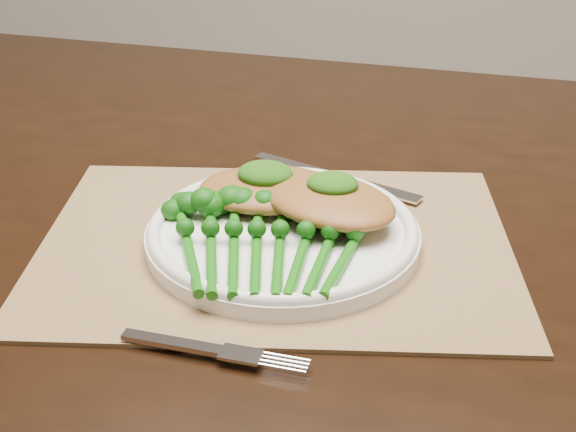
% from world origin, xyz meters
% --- Properties ---
extents(placemat, '(0.47, 0.37, 0.00)m').
position_xyz_m(placemat, '(0.11, -0.17, 0.75)').
color(placemat, olive).
rests_on(placemat, dining_table).
extents(dinner_plate, '(0.25, 0.25, 0.02)m').
position_xyz_m(dinner_plate, '(0.12, -0.17, 0.77)').
color(dinner_plate, white).
rests_on(dinner_plate, placemat).
extents(knife, '(0.19, 0.09, 0.01)m').
position_xyz_m(knife, '(0.13, -0.03, 0.76)').
color(knife, silver).
rests_on(knife, placemat).
extents(fork, '(0.14, 0.02, 0.00)m').
position_xyz_m(fork, '(0.11, -0.34, 0.76)').
color(fork, silver).
rests_on(fork, placemat).
extents(chicken_fillet_left, '(0.15, 0.12, 0.03)m').
position_xyz_m(chicken_fillet_left, '(0.10, -0.12, 0.78)').
color(chicken_fillet_left, '#925D2A').
rests_on(chicken_fillet_left, dinner_plate).
extents(chicken_fillet_right, '(0.16, 0.15, 0.03)m').
position_xyz_m(chicken_fillet_right, '(0.16, -0.14, 0.79)').
color(chicken_fillet_right, '#925D2A').
rests_on(chicken_fillet_right, dinner_plate).
extents(pesto_dollop_left, '(0.05, 0.04, 0.02)m').
position_xyz_m(pesto_dollop_left, '(0.09, -0.12, 0.80)').
color(pesto_dollop_left, '#144209').
rests_on(pesto_dollop_left, chicken_fillet_left).
extents(pesto_dollop_right, '(0.05, 0.04, 0.02)m').
position_xyz_m(pesto_dollop_right, '(0.16, -0.14, 0.80)').
color(pesto_dollop_right, '#144209').
rests_on(pesto_dollop_right, chicken_fillet_right).
extents(broccolini_bundle, '(0.18, 0.20, 0.04)m').
position_xyz_m(broccolini_bundle, '(0.12, -0.22, 0.77)').
color(broccolini_bundle, '#135E0C').
rests_on(broccolini_bundle, dinner_plate).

